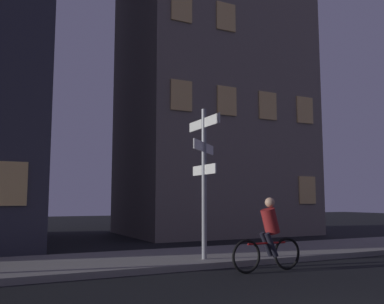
% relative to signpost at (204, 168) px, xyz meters
% --- Properties ---
extents(sidewalk_kerb, '(40.00, 3.18, 0.14)m').
position_rel_signpost_xyz_m(sidewalk_kerb, '(-0.64, 0.96, -2.26)').
color(sidewalk_kerb, gray).
rests_on(sidewalk_kerb, ground_plane).
extents(signpost, '(1.14, 1.59, 3.67)m').
position_rel_signpost_xyz_m(signpost, '(0.00, 0.00, 0.00)').
color(signpost, gray).
rests_on(signpost, sidewalk_kerb).
extents(cyclist, '(1.82, 0.33, 1.61)m').
position_rel_signpost_xyz_m(cyclist, '(0.85, -1.44, -1.58)').
color(cyclist, black).
rests_on(cyclist, ground_plane).
extents(building_right_block, '(8.17, 6.13, 20.97)m').
position_rel_signpost_xyz_m(building_right_block, '(4.91, 8.42, 8.16)').
color(building_right_block, slate).
rests_on(building_right_block, ground_plane).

